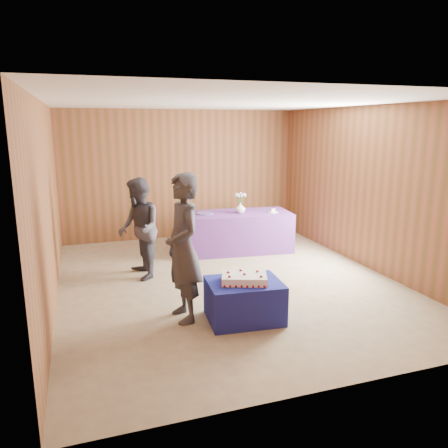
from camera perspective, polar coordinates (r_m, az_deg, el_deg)
name	(u,v)px	position (r m, az deg, el deg)	size (l,w,h in m)	color
ground	(227,281)	(6.87, 0.42, -7.50)	(6.00, 6.00, 0.00)	gray
room_shell	(227,165)	(6.47, 0.45, 7.66)	(5.04, 6.04, 2.72)	brown
cake_table	(244,300)	(5.52, 2.66, -9.95)	(0.90, 0.70, 0.50)	navy
serving_table	(238,232)	(8.40, 1.80, -1.01)	(2.00, 0.90, 0.75)	#64328A
sheet_cake	(244,278)	(5.39, 2.65, -7.11)	(0.66, 0.55, 0.13)	white
vase	(240,208)	(8.28, 2.14, 2.12)	(0.19, 0.19, 0.19)	white
flower_spray	(240,195)	(8.24, 2.16, 3.77)	(0.22, 0.22, 0.17)	#2D722F
platter	(205,213)	(8.21, -2.51, 1.41)	(0.33, 0.33, 0.02)	#594B97
plate	(273,212)	(8.39, 6.42, 1.56)	(0.19, 0.19, 0.01)	white
cake_slice	(273,210)	(8.38, 6.43, 1.82)	(0.08, 0.07, 0.09)	white
knife	(277,214)	(8.26, 6.97, 1.33)	(0.26, 0.02, 0.00)	silver
guest_left	(183,248)	(5.34, -5.35, -3.17)	(0.67, 0.44, 1.84)	#33343D
guest_right	(139,229)	(6.94, -11.04, -0.62)	(0.78, 0.61, 1.60)	#32313B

